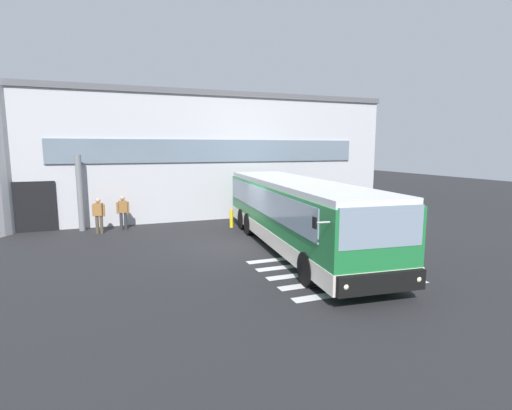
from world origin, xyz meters
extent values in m
cube|color=#232326|center=(0.00, 0.00, -0.01)|extent=(80.00, 90.00, 0.02)
cube|color=silver|center=(2.00, -6.00, 0.00)|extent=(4.40, 0.36, 0.01)
cube|color=silver|center=(2.00, -5.10, 0.00)|extent=(4.40, 0.36, 0.01)
cube|color=silver|center=(2.00, -4.20, 0.00)|extent=(4.40, 0.36, 0.01)
cube|color=silver|center=(2.00, -3.30, 0.00)|extent=(4.40, 0.36, 0.01)
cube|color=silver|center=(2.00, -2.40, 0.00)|extent=(4.40, 0.36, 0.01)
cube|color=#B7B7BC|center=(0.00, 12.00, 3.36)|extent=(22.83, 12.00, 6.72)
cube|color=#56565B|center=(0.00, 12.00, 6.87)|extent=(23.03, 12.20, 0.30)
cube|color=black|center=(-7.91, 5.95, 1.20)|extent=(1.80, 0.16, 2.40)
cube|color=slate|center=(1.00, 5.96, 3.80)|extent=(16.83, 0.10, 1.20)
cylinder|color=slate|center=(-5.91, 5.40, 1.82)|extent=(0.28, 0.28, 3.64)
cube|color=#1E7238|center=(2.25, -1.12, 1.42)|extent=(3.66, 12.07, 2.15)
cube|color=silver|center=(2.25, -1.12, 0.62)|extent=(3.71, 12.11, 0.55)
cube|color=silver|center=(2.25, -1.12, 2.60)|extent=(3.55, 11.86, 0.20)
cube|color=gray|center=(1.69, -6.98, 2.02)|extent=(2.35, 0.34, 1.05)
cube|color=gray|center=(3.57, -0.95, 1.92)|extent=(1.05, 10.63, 0.95)
cube|color=gray|center=(0.99, -0.70, 1.92)|extent=(1.05, 10.63, 0.95)
cube|color=black|center=(1.69, -6.98, 2.38)|extent=(2.15, 0.30, 0.28)
cube|color=black|center=(1.68, -7.11, 0.63)|extent=(2.46, 0.43, 0.52)
sphere|color=beige|center=(2.70, -7.25, 0.65)|extent=(0.18, 0.18, 0.18)
sphere|color=beige|center=(0.66, -7.06, 0.65)|extent=(0.18, 0.18, 0.18)
cylinder|color=#B7B7BF|center=(0.23, -6.64, 2.17)|extent=(0.40, 0.09, 0.05)
cube|color=black|center=(0.03, -6.62, 2.17)|extent=(0.06, 0.20, 0.28)
cylinder|color=black|center=(3.03, -5.35, 0.50)|extent=(0.39, 1.02, 1.00)
cylinder|color=black|center=(0.69, -5.13, 0.50)|extent=(0.39, 1.02, 1.00)
cylinder|color=black|center=(3.68, 1.49, 0.50)|extent=(0.39, 1.02, 1.00)
cylinder|color=black|center=(1.34, 1.72, 0.50)|extent=(0.39, 1.02, 1.00)
cylinder|color=black|center=(3.81, 2.79, 0.50)|extent=(0.39, 1.02, 1.00)
cylinder|color=black|center=(1.47, 3.01, 0.50)|extent=(0.39, 1.02, 1.00)
cylinder|color=#4C4233|center=(-5.02, 4.39, 0.42)|extent=(0.15, 0.15, 0.85)
cylinder|color=#4C4233|center=(-5.20, 4.46, 0.42)|extent=(0.15, 0.15, 0.85)
cube|color=#996633|center=(-5.11, 4.43, 1.14)|extent=(0.43, 0.35, 0.58)
sphere|color=tan|center=(-5.11, 4.43, 1.56)|extent=(0.23, 0.23, 0.23)
cylinder|color=#996633|center=(-4.88, 4.33, 1.09)|extent=(0.09, 0.09, 0.55)
cylinder|color=#996633|center=(-5.34, 4.52, 1.09)|extent=(0.09, 0.09, 0.55)
cylinder|color=#2D2D33|center=(-3.93, 4.92, 0.42)|extent=(0.15, 0.15, 0.85)
cylinder|color=#2D2D33|center=(-4.13, 4.91, 0.42)|extent=(0.15, 0.15, 0.85)
cube|color=#996633|center=(-4.03, 4.91, 1.14)|extent=(0.40, 0.25, 0.58)
sphere|color=tan|center=(-4.03, 4.91, 1.56)|extent=(0.23, 0.23, 0.23)
cylinder|color=#996633|center=(-3.78, 4.93, 1.09)|extent=(0.09, 0.09, 0.55)
cylinder|color=#996633|center=(-4.28, 4.89, 1.09)|extent=(0.09, 0.09, 0.55)
cylinder|color=yellow|center=(1.06, 3.60, 0.45)|extent=(0.18, 0.18, 0.90)
camera|label=1|loc=(-4.51, -14.65, 3.96)|focal=27.11mm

